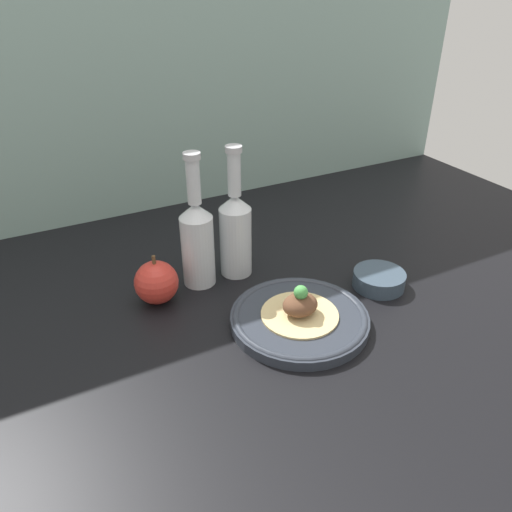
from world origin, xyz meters
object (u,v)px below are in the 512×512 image
at_px(cider_bottle_right, 235,230).
at_px(dipping_bowl, 379,279).
at_px(cider_bottle_left, 197,239).
at_px(apple, 156,282).
at_px(plate, 299,318).
at_px(plated_food, 300,307).

bearing_deg(cider_bottle_right, dipping_bowl, -38.30).
distance_m(cider_bottle_left, cider_bottle_right, 0.08).
xyz_separation_m(cider_bottle_left, cider_bottle_right, (0.08, 0.00, 0.00)).
distance_m(cider_bottle_right, apple, 0.19).
relative_size(cider_bottle_left, apple, 2.74).
height_order(apple, dipping_bowl, apple).
relative_size(cider_bottle_left, dipping_bowl, 2.64).
bearing_deg(apple, plate, -42.61).
relative_size(cider_bottle_right, apple, 2.74).
relative_size(cider_bottle_left, cider_bottle_right, 1.00).
relative_size(plate, plated_food, 1.79).
height_order(plate, plated_food, plated_food).
height_order(plated_food, apple, apple).
xyz_separation_m(plate, dipping_bowl, (0.21, 0.03, 0.00)).
distance_m(plate, apple, 0.28).
distance_m(plate, plated_food, 0.02).
xyz_separation_m(plate, plated_food, (-0.00, -0.00, 0.02)).
bearing_deg(cider_bottle_left, apple, -165.29).
xyz_separation_m(cider_bottle_left, apple, (-0.10, -0.03, -0.06)).
relative_size(cider_bottle_right, dipping_bowl, 2.64).
height_order(plate, cider_bottle_right, cider_bottle_right).
distance_m(plate, dipping_bowl, 0.21).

